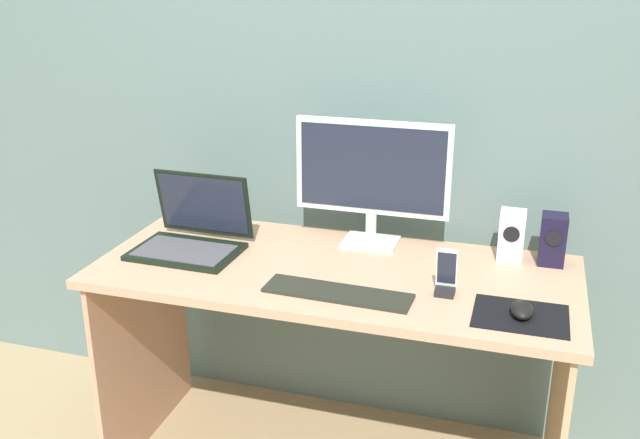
{
  "coord_description": "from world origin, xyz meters",
  "views": [
    {
      "loc": [
        0.54,
        -1.94,
        1.65
      ],
      "look_at": [
        -0.04,
        -0.02,
        0.92
      ],
      "focal_mm": 39.93,
      "sensor_mm": 36.0,
      "label": 1
    }
  ],
  "objects_px": {
    "speaker_right": "(553,239)",
    "monitor": "(372,176)",
    "laptop": "(192,235)",
    "speaker_near_monitor": "(512,235)",
    "mouse": "(522,310)",
    "fishbowl": "(223,208)",
    "keyboard_external": "(338,293)",
    "phone_in_dock": "(446,278)"
  },
  "relations": [
    {
      "from": "monitor",
      "to": "speaker_right",
      "type": "height_order",
      "value": "monitor"
    },
    {
      "from": "keyboard_external",
      "to": "monitor",
      "type": "bearing_deg",
      "value": 92.15
    },
    {
      "from": "mouse",
      "to": "speaker_right",
      "type": "bearing_deg",
      "value": 76.37
    },
    {
      "from": "monitor",
      "to": "keyboard_external",
      "type": "xyz_separation_m",
      "value": [
        -0.0,
        -0.41,
        -0.23
      ]
    },
    {
      "from": "speaker_near_monitor",
      "to": "keyboard_external",
      "type": "xyz_separation_m",
      "value": [
        -0.45,
        -0.41,
        -0.08
      ]
    },
    {
      "from": "laptop",
      "to": "mouse",
      "type": "xyz_separation_m",
      "value": [
        1.06,
        -0.18,
        -0.03
      ]
    },
    {
      "from": "monitor",
      "to": "mouse",
      "type": "xyz_separation_m",
      "value": [
        0.5,
        -0.39,
        -0.22
      ]
    },
    {
      "from": "laptop",
      "to": "keyboard_external",
      "type": "distance_m",
      "value": 0.58
    },
    {
      "from": "speaker_right",
      "to": "mouse",
      "type": "xyz_separation_m",
      "value": [
        -0.07,
        -0.4,
        -0.06
      ]
    },
    {
      "from": "speaker_right",
      "to": "laptop",
      "type": "xyz_separation_m",
      "value": [
        -1.13,
        -0.22,
        -0.03
      ]
    },
    {
      "from": "speaker_right",
      "to": "monitor",
      "type": "bearing_deg",
      "value": -179.44
    },
    {
      "from": "speaker_near_monitor",
      "to": "laptop",
      "type": "xyz_separation_m",
      "value": [
        -1.0,
        -0.22,
        -0.03
      ]
    },
    {
      "from": "speaker_near_monitor",
      "to": "laptop",
      "type": "height_order",
      "value": "laptop"
    },
    {
      "from": "speaker_right",
      "to": "phone_in_dock",
      "type": "distance_m",
      "value": 0.43
    },
    {
      "from": "monitor",
      "to": "phone_in_dock",
      "type": "distance_m",
      "value": 0.47
    },
    {
      "from": "speaker_near_monitor",
      "to": "laptop",
      "type": "bearing_deg",
      "value": -167.57
    },
    {
      "from": "speaker_near_monitor",
      "to": "speaker_right",
      "type": "bearing_deg",
      "value": 0.0
    },
    {
      "from": "speaker_right",
      "to": "speaker_near_monitor",
      "type": "height_order",
      "value": "same"
    },
    {
      "from": "phone_in_dock",
      "to": "keyboard_external",
      "type": "bearing_deg",
      "value": -161.95
    },
    {
      "from": "laptop",
      "to": "fishbowl",
      "type": "height_order",
      "value": "laptop"
    },
    {
      "from": "keyboard_external",
      "to": "fishbowl",
      "type": "bearing_deg",
      "value": 145.09
    },
    {
      "from": "laptop",
      "to": "monitor",
      "type": "bearing_deg",
      "value": 21.38
    },
    {
      "from": "phone_in_dock",
      "to": "speaker_right",
      "type": "bearing_deg",
      "value": 47.67
    },
    {
      "from": "monitor",
      "to": "keyboard_external",
      "type": "height_order",
      "value": "monitor"
    },
    {
      "from": "fishbowl",
      "to": "mouse",
      "type": "height_order",
      "value": "fishbowl"
    },
    {
      "from": "keyboard_external",
      "to": "phone_in_dock",
      "type": "relative_size",
      "value": 3.07
    },
    {
      "from": "keyboard_external",
      "to": "mouse",
      "type": "bearing_deg",
      "value": 3.96
    },
    {
      "from": "fishbowl",
      "to": "mouse",
      "type": "xyz_separation_m",
      "value": [
        1.04,
        -0.39,
        -0.05
      ]
    },
    {
      "from": "laptop",
      "to": "speaker_near_monitor",
      "type": "bearing_deg",
      "value": 12.43
    },
    {
      "from": "speaker_near_monitor",
      "to": "fishbowl",
      "type": "distance_m",
      "value": 0.99
    },
    {
      "from": "laptop",
      "to": "phone_in_dock",
      "type": "distance_m",
      "value": 0.85
    },
    {
      "from": "fishbowl",
      "to": "mouse",
      "type": "distance_m",
      "value": 1.11
    },
    {
      "from": "phone_in_dock",
      "to": "speaker_near_monitor",
      "type": "bearing_deg",
      "value": 62.73
    },
    {
      "from": "speaker_near_monitor",
      "to": "phone_in_dock",
      "type": "distance_m",
      "value": 0.36
    },
    {
      "from": "laptop",
      "to": "mouse",
      "type": "distance_m",
      "value": 1.07
    },
    {
      "from": "fishbowl",
      "to": "keyboard_external",
      "type": "relative_size",
      "value": 0.36
    },
    {
      "from": "monitor",
      "to": "keyboard_external",
      "type": "bearing_deg",
      "value": -90.18
    },
    {
      "from": "speaker_right",
      "to": "keyboard_external",
      "type": "distance_m",
      "value": 0.71
    },
    {
      "from": "fishbowl",
      "to": "speaker_right",
      "type": "bearing_deg",
      "value": 0.22
    },
    {
      "from": "fishbowl",
      "to": "laptop",
      "type": "bearing_deg",
      "value": -93.78
    },
    {
      "from": "monitor",
      "to": "speaker_near_monitor",
      "type": "height_order",
      "value": "monitor"
    },
    {
      "from": "monitor",
      "to": "fishbowl",
      "type": "xyz_separation_m",
      "value": [
        -0.54,
        0.0,
        -0.16
      ]
    }
  ]
}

